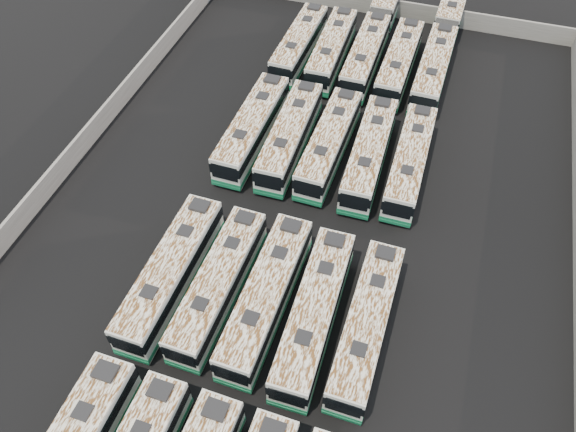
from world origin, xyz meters
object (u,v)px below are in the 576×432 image
Objects in this scene: bus_midback_right at (369,153)px; bus_midfront_right at (314,313)px; bus_back_left at (331,50)px; bus_back_center at (372,39)px; bus_back_right at (399,63)px; bus_midback_far_left at (252,128)px; bus_midfront_left at (219,284)px; bus_midfront_far_right at (366,325)px; bus_midfront_far_left at (171,273)px; bus_midback_center at (329,143)px; bus_midback_left at (290,136)px; bus_midback_far_right at (410,161)px; bus_back_far_right at (439,51)px; bus_midfront_center at (266,296)px; bus_back_far_left at (299,44)px.

bus_midfront_right is at bearing -91.48° from bus_midback_right.
bus_back_left is 0.64× the size of bus_back_center.
bus_back_right is (7.52, -0.18, 0.02)m from bus_back_left.
bus_midback_far_left is (-11.20, 17.53, 0.00)m from bus_midfront_right.
bus_midfront_left is at bearing -91.05° from bus_back_left.
bus_midfront_far_right is 0.63× the size of bus_back_center.
bus_midfront_far_left reaches higher than bus_back_left.
bus_midfront_left is 7.48m from bus_midfront_right.
bus_midback_far_left is (0.06, 17.48, 0.01)m from bus_midfront_far_left.
bus_midback_far_left is 7.47m from bus_midback_center.
bus_midfront_right is 17.54m from bus_midback_right.
bus_midback_left is 1.03× the size of bus_midback_far_right.
bus_back_far_right reaches higher than bus_back_left.
bus_midfront_center is (7.53, 0.25, 0.00)m from bus_midfront_far_left.
bus_back_far_left is at bearing 103.01° from bus_midback_left.
bus_midfront_right is at bearing -84.14° from bus_back_center.
bus_midfront_center reaches higher than bus_midfront_far_left.
bus_midfront_far_right is 0.98× the size of bus_back_right.
bus_midfront_left is at bearing -123.05° from bus_midback_far_right.
bus_midback_left is at bearing -91.06° from bus_back_left.
bus_back_center is at bearing 95.01° from bus_midfront_right.
bus_back_left reaches higher than bus_midback_far_right.
bus_back_far_right is at bearing -1.26° from bus_back_center.
bus_midback_far_right is 1.00× the size of bus_back_far_left.
bus_midback_right is at bearing 0.90° from bus_midback_far_left.
bus_back_center reaches higher than bus_midfront_left.
bus_midback_left is 0.65× the size of bus_back_center.
bus_midfront_far_left is at bearing -111.57° from bus_back_far_right.
bus_midfront_center is at bearing -103.69° from bus_midback_right.
bus_midfront_right is 33.42m from bus_back_left.
bus_midfront_right reaches higher than bus_midfront_left.
bus_midback_far_right is (15.06, 17.63, -0.07)m from bus_midfront_far_left.
bus_midfront_far_right is 34.20m from bus_back_left.
bus_midfront_far_right is 19.00m from bus_midback_center.
bus_back_far_left is 8.30m from bus_back_center.
bus_midfront_center is at bearing 2.33° from bus_midfront_left.
bus_midfront_center is at bearing -113.60° from bus_midback_far_right.
bus_midback_center is 1.02× the size of bus_midback_far_right.
bus_back_far_right is at bearing 43.87° from bus_back_right.
bus_midback_right is 1.01× the size of bus_back_left.
bus_midback_left is at bearing -115.99° from bus_back_right.
bus_back_center reaches higher than bus_back_left.
bus_midfront_far_left reaches higher than bus_midback_right.
bus_midfront_left is at bearing -96.02° from bus_back_center.
bus_midfront_right is at bearing -69.82° from bus_back_far_left.
bus_midfront_far_left reaches higher than bus_back_far_right.
bus_midfront_right is 32.40m from bus_back_right.
bus_midback_right is (3.83, -0.20, 0.01)m from bus_midback_center.
bus_midback_right is at bearing -64.29° from bus_back_left.
bus_midfront_center reaches higher than bus_back_far_left.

